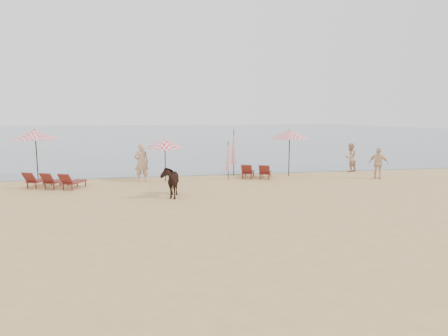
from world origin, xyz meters
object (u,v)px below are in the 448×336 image
(umbrella_open_left_b, at_px, (165,143))
(umbrella_closed_left, at_px, (234,147))
(umbrella_open_right, at_px, (290,134))
(umbrella_closed_right, at_px, (228,156))
(cow, at_px, (170,181))
(beachgoer_right_a, at_px, (350,157))
(beachgoer_left, at_px, (142,163))
(lounger_cluster_left, at_px, (54,180))
(lounger_cluster_right, at_px, (256,171))
(beachgoer_right_b, at_px, (378,163))
(umbrella_open_left_a, at_px, (35,134))

(umbrella_open_left_b, height_order, umbrella_closed_left, umbrella_closed_left)
(umbrella_open_right, xyz_separation_m, umbrella_closed_right, (-3.59, -0.50, -1.08))
(cow, bearing_deg, umbrella_open_right, 36.93)
(umbrella_open_left_b, bearing_deg, beachgoer_right_a, -14.16)
(umbrella_closed_right, relative_size, beachgoer_left, 1.05)
(umbrella_closed_left, xyz_separation_m, beachgoer_right_a, (7.26, 0.03, -0.73))
(lounger_cluster_left, height_order, cow, cow)
(umbrella_open_left_b, height_order, cow, umbrella_open_left_b)
(lounger_cluster_right, relative_size, beachgoer_left, 0.99)
(umbrella_open_right, bearing_deg, lounger_cluster_left, -178.61)
(umbrella_open_left_b, relative_size, umbrella_closed_right, 1.11)
(umbrella_closed_right, bearing_deg, lounger_cluster_right, 2.98)
(lounger_cluster_left, distance_m, cow, 5.99)
(lounger_cluster_left, distance_m, umbrella_open_left_b, 5.48)
(beachgoer_right_b, bearing_deg, lounger_cluster_right, 26.72)
(cow, height_order, beachgoer_right_b, beachgoer_right_b)
(umbrella_open_left_b, height_order, umbrella_open_right, umbrella_open_right)
(umbrella_open_left_a, height_order, umbrella_open_left_b, umbrella_open_left_a)
(umbrella_open_right, bearing_deg, umbrella_closed_right, -177.22)
(beachgoer_right_a, bearing_deg, umbrella_closed_right, -11.84)
(lounger_cluster_left, bearing_deg, beachgoer_right_a, 31.79)
(umbrella_open_left_a, height_order, umbrella_closed_right, umbrella_open_left_a)
(lounger_cluster_left, distance_m, beachgoer_right_a, 16.50)
(lounger_cluster_right, xyz_separation_m, umbrella_closed_left, (-0.97, 1.31, 1.22))
(umbrella_open_left_b, distance_m, umbrella_closed_right, 3.38)
(beachgoer_right_a, bearing_deg, umbrella_open_left_a, -22.73)
(umbrella_open_right, relative_size, cow, 1.65)
(lounger_cluster_left, height_order, lounger_cluster_right, lounger_cluster_right)
(umbrella_open_left_a, distance_m, umbrella_open_right, 13.48)
(umbrella_open_left_a, relative_size, beachgoer_left, 1.37)
(umbrella_open_left_b, bearing_deg, cow, -110.95)
(lounger_cluster_left, height_order, umbrella_closed_left, umbrella_closed_left)
(umbrella_open_left_a, xyz_separation_m, umbrella_closed_right, (9.85, -1.61, -1.14))
(cow, relative_size, beachgoer_left, 0.80)
(umbrella_open_right, distance_m, umbrella_closed_right, 3.78)
(lounger_cluster_right, relative_size, umbrella_open_left_a, 0.72)
(umbrella_closed_left, relative_size, umbrella_closed_right, 1.26)
(umbrella_open_right, bearing_deg, beachgoer_right_a, 6.99)
(lounger_cluster_left, xyz_separation_m, beachgoer_right_a, (16.33, 2.32, 0.49))
(umbrella_closed_left, xyz_separation_m, umbrella_closed_right, (-0.61, -1.40, -0.33))
(umbrella_closed_right, distance_m, beachgoer_right_a, 8.00)
(umbrella_closed_right, bearing_deg, beachgoer_right_b, -9.54)
(beachgoer_right_a, bearing_deg, umbrella_open_right, -9.93)
(lounger_cluster_left, xyz_separation_m, beachgoer_right_b, (16.41, -0.44, 0.47))
(lounger_cluster_left, bearing_deg, beachgoer_right_b, 22.15)
(umbrella_open_right, bearing_deg, beachgoer_right_b, -28.12)
(umbrella_open_left_a, xyz_separation_m, umbrella_closed_left, (10.46, -0.21, -0.82))
(lounger_cluster_right, relative_size, umbrella_open_right, 0.74)
(umbrella_closed_left, height_order, umbrella_closed_right, umbrella_closed_left)
(umbrella_open_right, bearing_deg, lounger_cluster_right, -173.38)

